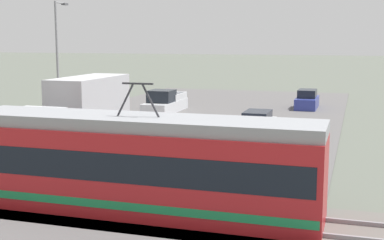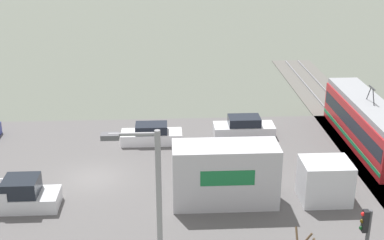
% 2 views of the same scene
% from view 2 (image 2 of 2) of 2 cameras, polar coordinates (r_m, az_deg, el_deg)
% --- Properties ---
extents(ground_plane, '(320.00, 320.00, 0.00)m').
position_cam_2_polar(ground_plane, '(35.23, -10.42, -6.21)').
color(ground_plane, '#565B51').
extents(road_surface, '(20.88, 48.14, 0.08)m').
position_cam_2_polar(road_surface, '(35.21, -10.43, -6.15)').
color(road_surface, '#565454').
rests_on(road_surface, ground).
extents(light_rail_tram, '(12.41, 2.66, 4.42)m').
position_cam_2_polar(light_rail_tram, '(40.89, 18.21, -0.45)').
color(light_rail_tram, '#B21E23').
rests_on(light_rail_tram, ground).
extents(box_truck, '(2.40, 10.38, 3.68)m').
position_cam_2_polar(box_truck, '(31.32, 6.16, -5.96)').
color(box_truck, silver).
rests_on(box_truck, ground).
extents(pickup_truck, '(2.03, 5.77, 1.84)m').
position_cam_2_polar(pickup_truck, '(32.76, -18.79, -7.76)').
color(pickup_truck, silver).
rests_on(pickup_truck, ground).
extents(sedan_car_0, '(1.85, 4.61, 1.55)m').
position_cam_2_polar(sedan_car_0, '(40.96, 5.56, -0.84)').
color(sedan_car_0, silver).
rests_on(sedan_car_0, ground).
extents(sedan_car_2, '(1.75, 4.49, 1.47)m').
position_cam_2_polar(sedan_car_2, '(39.66, -4.33, -1.61)').
color(sedan_car_2, silver).
rests_on(sedan_car_2, ground).
extents(street_lamp_near_crossing, '(0.36, 1.95, 9.35)m').
position_cam_2_polar(street_lamp_near_crossing, '(19.43, -3.98, -12.19)').
color(street_lamp_near_crossing, gray).
rests_on(street_lamp_near_crossing, ground).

